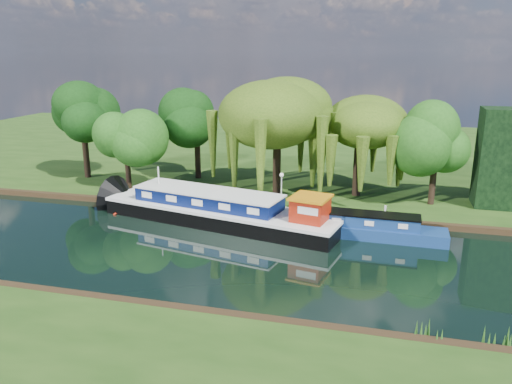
# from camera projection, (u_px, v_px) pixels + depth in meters

# --- Properties ---
(ground) EXTENTS (120.00, 120.00, 0.00)m
(ground) POSITION_uv_depth(u_px,v_px,m) (241.00, 254.00, 32.57)
(ground) COLOR black
(far_bank) EXTENTS (120.00, 52.00, 0.45)m
(far_bank) POSITION_uv_depth(u_px,v_px,m) (314.00, 152.00, 64.18)
(far_bank) COLOR #1D3C10
(far_bank) RESTS_ON ground
(dutch_barge) EXTENTS (19.44, 8.11, 4.00)m
(dutch_barge) POSITION_uv_depth(u_px,v_px,m) (222.00, 211.00, 38.19)
(dutch_barge) COLOR black
(dutch_barge) RESTS_ON ground
(narrowboat) EXTENTS (12.94, 2.48, 1.88)m
(narrowboat) POSITION_uv_depth(u_px,v_px,m) (353.00, 226.00, 35.69)
(narrowboat) COLOR navy
(narrowboat) RESTS_ON ground
(red_dinghy) EXTENTS (3.55, 2.92, 0.64)m
(red_dinghy) POSITION_uv_depth(u_px,v_px,m) (129.00, 211.00, 41.24)
(red_dinghy) COLOR maroon
(red_dinghy) RESTS_ON ground
(willow_left) EXTENTS (8.09, 8.09, 9.69)m
(willow_left) POSITION_uv_depth(u_px,v_px,m) (277.00, 114.00, 43.00)
(willow_left) COLOR black
(willow_left) RESTS_ON far_bank
(willow_right) EXTENTS (6.41, 6.41, 7.81)m
(willow_right) POSITION_uv_depth(u_px,v_px,m) (359.00, 131.00, 42.68)
(willow_right) COLOR black
(willow_right) RESTS_ON far_bank
(tree_far_left) EXTENTS (4.41, 4.41, 7.10)m
(tree_far_left) POSITION_uv_depth(u_px,v_px,m) (126.00, 138.00, 44.47)
(tree_far_left) COLOR black
(tree_far_left) RESTS_ON far_bank
(tree_far_back) EXTENTS (5.10, 5.10, 8.58)m
(tree_far_back) POSITION_uv_depth(u_px,v_px,m) (83.00, 118.00, 48.90)
(tree_far_back) COLOR black
(tree_far_back) RESTS_ON far_bank
(tree_far_mid) EXTENTS (4.95, 4.95, 8.11)m
(tree_far_mid) POSITION_uv_depth(u_px,v_px,m) (197.00, 122.00, 48.71)
(tree_far_mid) COLOR black
(tree_far_mid) RESTS_ON far_bank
(tree_far_right) EXTENTS (4.50, 4.50, 7.37)m
(tree_far_right) POSITION_uv_depth(u_px,v_px,m) (437.00, 144.00, 40.29)
(tree_far_right) COLOR black
(tree_far_right) RESTS_ON far_bank
(lamppost) EXTENTS (0.36, 0.36, 2.56)m
(lamppost) POSITION_uv_depth(u_px,v_px,m) (282.00, 180.00, 41.57)
(lamppost) COLOR silver
(lamppost) RESTS_ON far_bank
(mooring_posts) EXTENTS (19.16, 0.16, 1.00)m
(mooring_posts) POSITION_uv_depth(u_px,v_px,m) (264.00, 203.00, 40.25)
(mooring_posts) COLOR silver
(mooring_posts) RESTS_ON far_bank
(reeds_near) EXTENTS (33.70, 1.50, 1.10)m
(reeds_near) POSITION_uv_depth(u_px,v_px,m) (336.00, 318.00, 23.72)
(reeds_near) COLOR #1B5215
(reeds_near) RESTS_ON ground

